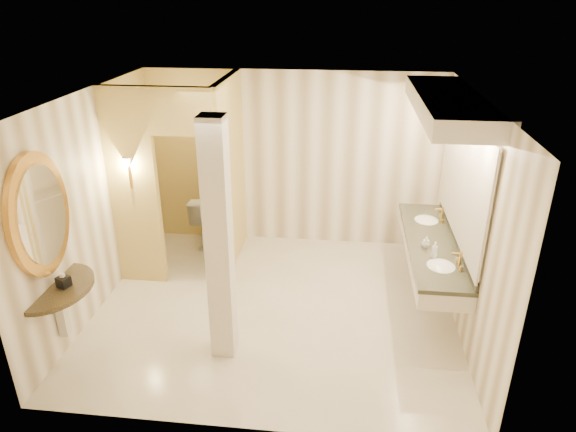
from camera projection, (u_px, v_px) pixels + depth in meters
name	position (u px, v px, depth m)	size (l,w,h in m)	color
floor	(275.00, 307.00, 6.62)	(4.50, 4.50, 0.00)	white
ceiling	(273.00, 97.00, 5.51)	(4.50, 4.50, 0.00)	silver
wall_back	(292.00, 160.00, 7.88)	(4.50, 0.02, 2.70)	white
wall_front	(241.00, 308.00, 4.25)	(4.50, 0.02, 2.70)	white
wall_left	(93.00, 203.00, 6.30)	(0.02, 4.00, 2.70)	white
wall_right	(470.00, 221.00, 5.83)	(0.02, 4.00, 2.70)	white
toilet_closet	(203.00, 178.00, 7.04)	(1.50, 1.55, 2.70)	#EFD47D
wall_sconce	(128.00, 164.00, 6.50)	(0.14, 0.14, 0.42)	gold
vanity	(443.00, 184.00, 6.11)	(0.75, 2.54, 2.09)	silver
console_shelf	(45.00, 247.00, 5.26)	(1.00, 1.00, 1.95)	black
pillar	(219.00, 244.00, 5.30)	(0.26, 0.26, 2.70)	silver
tissue_box	(64.00, 282.00, 5.42)	(0.12, 0.12, 0.12)	black
toilet	(209.00, 218.00, 8.17)	(0.47, 0.82, 0.84)	white
soap_bottle_a	(426.00, 242.00, 6.24)	(0.06, 0.06, 0.14)	beige
soap_bottle_b	(426.00, 242.00, 6.24)	(0.10, 0.10, 0.12)	silver
soap_bottle_c	(435.00, 250.00, 5.99)	(0.08, 0.08, 0.20)	#C6B28C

